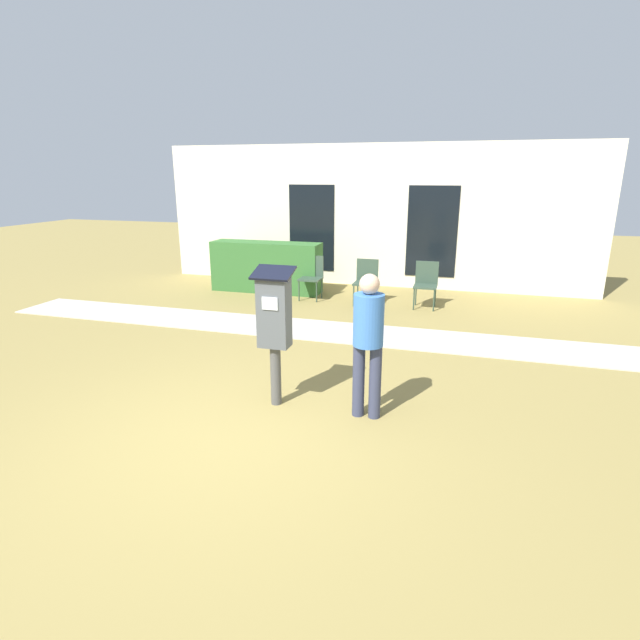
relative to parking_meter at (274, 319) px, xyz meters
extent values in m
plane|color=olive|center=(-0.20, -0.86, -1.02)|extent=(40.00, 40.00, 0.00)
cube|color=#B7B2A8|center=(-0.20, 2.79, -1.01)|extent=(12.00, 1.10, 0.02)
cube|color=beige|center=(-0.20, 6.65, 0.58)|extent=(10.00, 0.24, 3.20)
cube|color=black|center=(-1.60, 6.52, 0.28)|extent=(1.10, 0.02, 2.00)
cube|color=black|center=(1.20, 6.52, 0.28)|extent=(1.10, 0.02, 2.00)
cylinder|color=#4C4C4C|center=(0.00, 0.00, -0.67)|extent=(0.12, 0.12, 0.70)
cube|color=#4C5156|center=(0.00, 0.00, 0.08)|extent=(0.34, 0.22, 0.80)
cube|color=silver|center=(0.00, -0.12, 0.20)|extent=(0.18, 0.01, 0.14)
cube|color=black|center=(0.00, 0.00, 0.51)|extent=(0.44, 0.31, 0.12)
cylinder|color=#333851|center=(0.96, -0.01, -0.61)|extent=(0.13, 0.13, 0.82)
cylinder|color=#333851|center=(1.14, -0.01, -0.61)|extent=(0.13, 0.13, 0.82)
cylinder|color=#386BB7|center=(1.05, -0.01, 0.08)|extent=(0.32, 0.32, 0.55)
sphere|color=#D8AD8C|center=(1.05, -0.01, 0.46)|extent=(0.21, 0.21, 0.21)
cylinder|color=#334738|center=(-1.29, 4.64, -0.81)|extent=(0.03, 0.03, 0.42)
cylinder|color=#334738|center=(-0.91, 4.64, -0.81)|extent=(0.03, 0.03, 0.42)
cylinder|color=#334738|center=(-1.29, 5.02, -0.81)|extent=(0.03, 0.03, 0.42)
cylinder|color=#334738|center=(-0.91, 5.02, -0.81)|extent=(0.03, 0.03, 0.42)
cube|color=#334738|center=(-1.10, 4.83, -0.58)|extent=(0.44, 0.44, 0.04)
cube|color=#334738|center=(-1.10, 5.03, -0.34)|extent=(0.44, 0.04, 0.44)
cylinder|color=#334738|center=(-0.11, 4.54, -0.81)|extent=(0.03, 0.03, 0.42)
cylinder|color=#334738|center=(0.27, 4.54, -0.81)|extent=(0.03, 0.03, 0.42)
cylinder|color=#334738|center=(-0.11, 4.92, -0.81)|extent=(0.03, 0.03, 0.42)
cylinder|color=#334738|center=(0.27, 4.92, -0.81)|extent=(0.03, 0.03, 0.42)
cube|color=#334738|center=(0.08, 4.73, -0.58)|extent=(0.44, 0.44, 0.04)
cube|color=#334738|center=(0.08, 4.93, -0.34)|extent=(0.44, 0.04, 0.44)
cylinder|color=#334738|center=(1.07, 4.59, -0.81)|extent=(0.03, 0.03, 0.42)
cylinder|color=#334738|center=(1.45, 4.59, -0.81)|extent=(0.03, 0.03, 0.42)
cylinder|color=#334738|center=(1.07, 4.97, -0.81)|extent=(0.03, 0.03, 0.42)
cylinder|color=#334738|center=(1.45, 4.97, -0.81)|extent=(0.03, 0.03, 0.42)
cube|color=#334738|center=(1.26, 4.78, -0.58)|extent=(0.44, 0.44, 0.04)
cube|color=#334738|center=(1.26, 4.98, -0.34)|extent=(0.44, 0.04, 0.44)
cube|color=#33662D|center=(-2.27, 5.29, -0.47)|extent=(2.45, 0.60, 1.10)
camera|label=1|loc=(1.96, -4.90, 1.54)|focal=28.00mm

